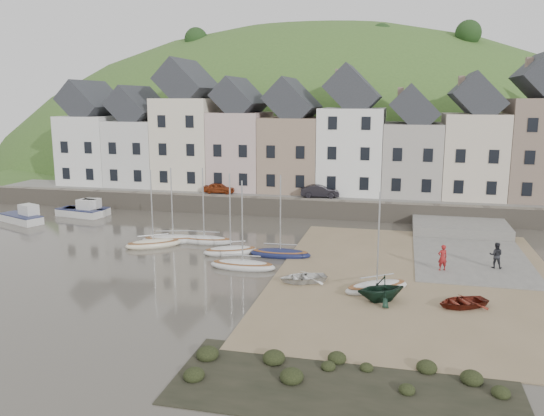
% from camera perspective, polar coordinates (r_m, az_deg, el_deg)
% --- Properties ---
extents(ground, '(160.00, 160.00, 0.00)m').
position_cam_1_polar(ground, '(38.72, -2.06, -6.04)').
color(ground, '#464037').
rests_on(ground, ground).
extents(quay_land, '(90.00, 30.00, 1.50)m').
position_cam_1_polar(quay_land, '(69.20, 4.98, 2.22)').
color(quay_land, '#3D6126').
rests_on(quay_land, ground).
extents(quay_street, '(70.00, 7.00, 0.10)m').
position_cam_1_polar(quay_street, '(57.87, 3.32, 1.29)').
color(quay_street, slate).
rests_on(quay_street, quay_land).
extents(seawall, '(70.00, 1.20, 1.80)m').
position_cam_1_polar(seawall, '(54.60, 2.66, 0.01)').
color(seawall, slate).
rests_on(seawall, ground).
extents(beach, '(18.00, 26.00, 0.06)m').
position_cam_1_polar(beach, '(37.45, 14.52, -6.95)').
color(beach, '#7C6B4B').
rests_on(beach, ground).
extents(slipway, '(8.00, 18.00, 0.12)m').
position_cam_1_polar(slipway, '(45.40, 19.42, -4.01)').
color(slipway, slate).
rests_on(slipway, ground).
extents(hillside, '(134.40, 84.00, 84.00)m').
position_cam_1_polar(hillside, '(101.18, 4.33, -5.79)').
color(hillside, '#3D6126').
rests_on(hillside, ground).
extents(townhouse_terrace, '(61.05, 8.00, 13.93)m').
position_cam_1_polar(townhouse_terrace, '(60.34, 5.62, 7.19)').
color(townhouse_terrace, white).
rests_on(townhouse_terrace, quay_land).
extents(sailboat_0, '(5.21, 2.93, 6.32)m').
position_cam_1_polar(sailboat_0, '(45.75, -10.14, -3.17)').
color(sailboat_0, silver).
rests_on(sailboat_0, ground).
extents(sailboat_1, '(4.82, 1.58, 6.32)m').
position_cam_1_polar(sailboat_1, '(45.15, -7.00, -3.27)').
color(sailboat_1, silver).
rests_on(sailboat_1, ground).
extents(sailboat_2, '(4.45, 3.68, 6.32)m').
position_cam_1_polar(sailboat_2, '(44.66, -12.11, -3.59)').
color(sailboat_2, beige).
rests_on(sailboat_2, ground).
extents(sailboat_3, '(4.37, 3.10, 6.32)m').
position_cam_1_polar(sailboat_3, '(41.78, -4.28, -4.39)').
color(sailboat_3, silver).
rests_on(sailboat_3, ground).
extents(sailboat_4, '(4.63, 1.54, 6.32)m').
position_cam_1_polar(sailboat_4, '(38.20, -3.03, -5.88)').
color(sailboat_4, silver).
rests_on(sailboat_4, ground).
extents(sailboat_5, '(4.59, 1.66, 6.32)m').
position_cam_1_polar(sailboat_5, '(40.97, 0.86, -4.68)').
color(sailboat_5, '#161C44').
rests_on(sailboat_5, ground).
extents(sailboat_6, '(4.38, 3.76, 6.32)m').
position_cam_1_polar(sailboat_6, '(34.46, 10.72, -7.97)').
color(sailboat_6, silver).
rests_on(sailboat_6, ground).
extents(motorboat_0, '(5.07, 2.56, 1.70)m').
position_cam_1_polar(motorboat_0, '(57.97, -19.02, -0.26)').
color(motorboat_0, silver).
rests_on(motorboat_0, ground).
extents(motorboat_1, '(5.21, 3.49, 1.70)m').
position_cam_1_polar(motorboat_1, '(57.16, -24.27, -0.80)').
color(motorboat_1, silver).
rests_on(motorboat_1, ground).
extents(motorboat_2, '(4.52, 1.91, 1.70)m').
position_cam_1_polar(motorboat_2, '(58.37, -18.45, -0.15)').
color(motorboat_2, silver).
rests_on(motorboat_2, ground).
extents(rowboat_white, '(3.64, 3.24, 0.62)m').
position_cam_1_polar(rowboat_white, '(35.29, 3.19, -7.14)').
color(rowboat_white, silver).
rests_on(rowboat_white, beach).
extents(rowboat_green, '(3.73, 3.58, 1.52)m').
position_cam_1_polar(rowboat_green, '(32.52, 11.14, -8.13)').
color(rowboat_green, black).
rests_on(rowboat_green, beach).
extents(rowboat_red, '(3.56, 3.24, 0.60)m').
position_cam_1_polar(rowboat_red, '(32.97, 18.98, -9.11)').
color(rowboat_red, maroon).
rests_on(rowboat_red, beach).
extents(person_red, '(0.75, 0.63, 1.77)m').
position_cam_1_polar(person_red, '(38.95, 17.15, -4.90)').
color(person_red, maroon).
rests_on(person_red, slipway).
extents(person_dark, '(0.95, 0.78, 1.78)m').
position_cam_1_polar(person_dark, '(40.71, 22.07, -4.53)').
color(person_dark, black).
rests_on(person_dark, slipway).
extents(car_left, '(3.32, 1.41, 1.12)m').
position_cam_1_polar(car_left, '(59.03, -5.48, 2.06)').
color(car_left, maroon).
rests_on(car_left, quay_street).
extents(car_right, '(4.07, 1.96, 1.28)m').
position_cam_1_polar(car_right, '(56.49, 4.95, 1.74)').
color(car_right, black).
rests_on(car_right, quay_street).
extents(shore_rocks, '(14.00, 6.00, 0.66)m').
position_cam_1_polar(shore_rocks, '(24.17, 6.25, -16.87)').
color(shore_rocks, black).
rests_on(shore_rocks, ground).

